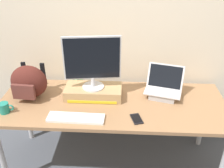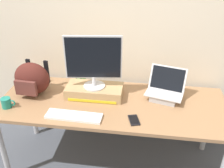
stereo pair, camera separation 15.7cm
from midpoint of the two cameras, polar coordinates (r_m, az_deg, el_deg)
The scene contains 11 objects.
ground_plane at distance 2.67m, azimuth 1.75°, elevation -16.89°, with size 20.00×20.00×0.00m, color #474C56.
back_wall at distance 2.40m, azimuth 3.56°, elevation 14.11°, with size 7.00×0.10×2.60m, color beige.
desk at distance 2.25m, azimuth 2.00°, elevation -5.43°, with size 1.96×0.75×0.71m.
toner_box_yellow at distance 2.28m, azimuth -1.95°, elevation -1.60°, with size 0.50×0.24×0.10m.
desktop_monitor at distance 2.14m, azimuth -2.08°, elevation 5.07°, with size 0.48×0.19×0.46m.
open_laptop at distance 2.30m, azimuth 13.58°, elevation -1.93°, with size 0.36×0.30×0.27m.
external_keyboard at distance 2.04m, azimuth -6.31°, elevation -7.12°, with size 0.45×0.14×0.02m.
messenger_backpack at distance 2.36m, azimuth -15.56°, elevation 1.12°, with size 0.33×0.28×0.30m.
coffee_mug at distance 2.27m, azimuth -20.59°, elevation -3.98°, with size 0.12×0.08×0.09m.
cell_phone at distance 2.02m, azimuth 7.15°, elevation -8.01°, with size 0.11×0.15×0.01m.
plush_toy at distance 2.49m, azimuth -5.34°, elevation 1.41°, with size 0.12×0.12×0.12m.
Camera 2 is at (0.26, -1.83, 1.93)m, focal length 41.13 mm.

